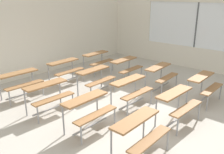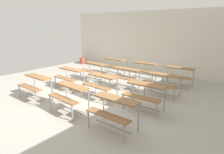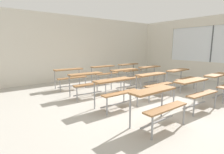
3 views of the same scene
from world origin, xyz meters
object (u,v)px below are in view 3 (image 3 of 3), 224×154
Objects in this scene: desk_bench_r1c2 at (181,75)px; desk_bench_r3c0 at (70,74)px; desk_bench_r1c0 at (116,87)px; desk_bench_r2c1 at (126,74)px; desk_bench_r2c0 at (87,79)px; desk_bench_r2c2 at (152,71)px; desk_bench_r0c1 at (195,87)px; desk_bench_r1c1 at (154,80)px; desk_bench_r3c2 at (130,68)px; desk_bench_r3c1 at (104,70)px; desk_bench_r0c2 at (220,80)px; desk_bench_r0c0 at (157,99)px.

desk_bench_r1c2 is 1.01× the size of desk_bench_r3c0.
desk_bench_r1c0 is at bearing -87.04° from desk_bench_r3c0.
desk_bench_r2c1 and desk_bench_r3c0 have the same top height.
desk_bench_r2c0 and desk_bench_r2c2 have the same top height.
desk_bench_r0c1 is 1.02× the size of desk_bench_r1c0.
desk_bench_r2c1 is 2.13m from desk_bench_r3c0.
desk_bench_r1c2 is (1.56, 1.36, 0.00)m from desk_bench_r0c1.
desk_bench_r1c1 is at bearing 93.96° from desk_bench_r0c1.
desk_bench_r2c0 is 1.01× the size of desk_bench_r3c2.
desk_bench_r0c1 is 1.02× the size of desk_bench_r2c2.
desk_bench_r0c1 is 1.01× the size of desk_bench_r3c2.
desk_bench_r0c1 is 2.07m from desk_bench_r1c2.
desk_bench_r3c2 is (1.53, 0.01, 0.00)m from desk_bench_r3c1.
desk_bench_r1c2 is 1.02× the size of desk_bench_r3c1.
desk_bench_r1c1 is 1.01× the size of desk_bench_r2c1.
desk_bench_r3c1 is (-1.54, 4.06, 0.00)m from desk_bench_r0c2.
desk_bench_r0c0 is 1.00× the size of desk_bench_r3c1.
desk_bench_r3c1 is (1.55, 2.77, 0.00)m from desk_bench_r1c0.
desk_bench_r2c2 is at bearing 41.29° from desk_bench_r0c0.
desk_bench_r3c0 is 1.00× the size of desk_bench_r3c2.
desk_bench_r0c0 is 4.09m from desk_bench_r3c0.
desk_bench_r2c2 is at bearing -21.49° from desk_bench_r3c0.
desk_bench_r0c1 is at bearing -141.56° from desk_bench_r1c2.
desk_bench_r2c2 is at bearing 2.79° from desk_bench_r2c0.
desk_bench_r0c2 is 1.36m from desk_bench_r1c2.
desk_bench_r1c0 is 0.99× the size of desk_bench_r3c1.
desk_bench_r3c0 is 1.62m from desk_bench_r3c1.
desk_bench_r3c0 is at bearing 137.44° from desk_bench_r1c2.
desk_bench_r3c2 is at bearing -0.47° from desk_bench_r3c1.
desk_bench_r3c2 is at bearing 62.62° from desk_bench_r1c1.
desk_bench_r1c0 and desk_bench_r2c2 have the same top height.
desk_bench_r0c2 and desk_bench_r3c1 have the same top height.
desk_bench_r0c0 is 4.41m from desk_bench_r3c1.
desk_bench_r0c2 is 2.69m from desk_bench_r2c2.
desk_bench_r2c0 is at bearing -139.96° from desk_bench_r3c1.
desk_bench_r1c1 is at bearing -138.99° from desk_bench_r2c2.
desk_bench_r2c2 is at bearing 89.45° from desk_bench_r1c2.
desk_bench_r3c0 is (-1.60, 2.71, 0.00)m from desk_bench_r1c1.
desk_bench_r3c1 is 1.53m from desk_bench_r3c2.
desk_bench_r3c2 is at bearing 2.29° from desk_bench_r3c0.
desk_bench_r3c2 is (1.53, 4.06, 0.00)m from desk_bench_r0c1.
desk_bench_r3c0 is (-3.14, 1.33, 0.00)m from desk_bench_r2c2.
desk_bench_r3c1 is (1.58, 4.12, 0.00)m from desk_bench_r0c0.
desk_bench_r2c1 is (1.59, 2.71, 0.00)m from desk_bench_r0c0.
desk_bench_r1c0 is (0.02, 1.36, 0.00)m from desk_bench_r0c0.
desk_bench_r2c2 is at bearing 43.96° from desk_bench_r1c1.
desk_bench_r2c2 is at bearing 63.36° from desk_bench_r0c1.
desk_bench_r2c0 and desk_bench_r3c1 have the same top height.
desk_bench_r2c0 is at bearing 179.44° from desk_bench_r2c1.
desk_bench_r2c1 is 0.99× the size of desk_bench_r3c0.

